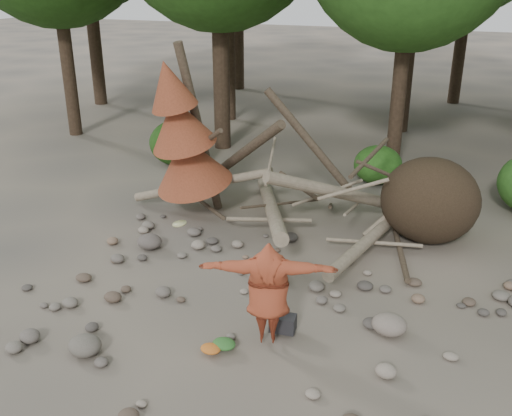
% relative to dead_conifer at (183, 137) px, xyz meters
% --- Properties ---
extents(ground, '(120.00, 120.00, 0.00)m').
position_rel_dead_conifer_xyz_m(ground, '(3.12, -3.37, -2.11)').
color(ground, '#514C44').
rests_on(ground, ground).
extents(deadfall_pile, '(8.55, 5.24, 3.30)m').
position_rel_dead_conifer_xyz_m(deadfall_pile, '(5.13, 0.87, -1.16)').
color(deadfall_pile, '#332619').
rests_on(deadfall_pile, ground).
extents(dead_conifer, '(2.06, 2.16, 4.35)m').
position_rel_dead_conifer_xyz_m(dead_conifer, '(0.00, 0.00, 0.00)').
color(dead_conifer, '#4C3F30').
rests_on(dead_conifer, ground).
extents(bush_left, '(1.80, 1.80, 1.44)m').
position_rel_dead_conifer_xyz_m(bush_left, '(-2.38, 3.83, -1.39)').
color(bush_left, '#1F4A13').
rests_on(bush_left, ground).
extents(bush_mid, '(1.40, 1.40, 1.12)m').
position_rel_dead_conifer_xyz_m(bush_mid, '(3.92, 4.43, -1.55)').
color(bush_mid, '#2A5D1B').
rests_on(bush_mid, ground).
extents(frisbee_thrower, '(3.08, 1.24, 1.78)m').
position_rel_dead_conifer_xyz_m(frisbee_thrower, '(3.75, -4.14, -1.14)').
color(frisbee_thrower, brown).
rests_on(frisbee_thrower, ground).
extents(backpack, '(0.46, 0.33, 0.29)m').
position_rel_dead_conifer_xyz_m(backpack, '(3.90, -3.78, -1.97)').
color(backpack, black).
rests_on(backpack, ground).
extents(cloth_green, '(0.39, 0.32, 0.15)m').
position_rel_dead_conifer_xyz_m(cloth_green, '(3.17, -4.60, -2.04)').
color(cloth_green, '#2D6428').
rests_on(cloth_green, ground).
extents(cloth_orange, '(0.34, 0.28, 0.12)m').
position_rel_dead_conifer_xyz_m(cloth_orange, '(3.02, -4.78, -2.05)').
color(cloth_orange, '#BC6220').
rests_on(cloth_orange, ground).
extents(boulder_front_left, '(0.55, 0.49, 0.33)m').
position_rel_dead_conifer_xyz_m(boulder_front_left, '(1.13, -5.53, -1.95)').
color(boulder_front_left, '#615B51').
rests_on(boulder_front_left, ground).
extents(boulder_mid_right, '(0.60, 0.54, 0.36)m').
position_rel_dead_conifer_xyz_m(boulder_mid_right, '(5.58, -3.11, -1.93)').
color(boulder_mid_right, gray).
rests_on(boulder_mid_right, ground).
extents(boulder_mid_left, '(0.56, 0.51, 0.34)m').
position_rel_dead_conifer_xyz_m(boulder_mid_left, '(0.04, -1.82, -1.94)').
color(boulder_mid_left, '#584F4A').
rests_on(boulder_mid_left, ground).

